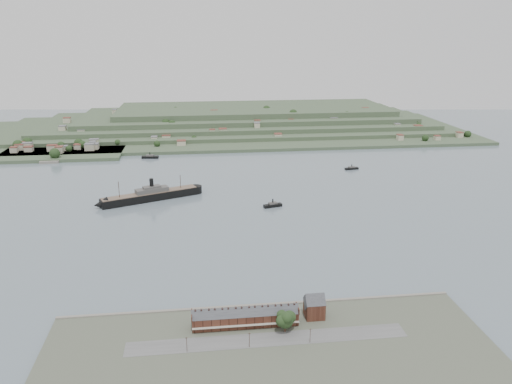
{
  "coord_description": "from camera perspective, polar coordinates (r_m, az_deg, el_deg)",
  "views": [
    {
      "loc": [
        -32.09,
        -393.15,
        147.6
      ],
      "look_at": [
        19.9,
        30.0,
        10.84
      ],
      "focal_mm": 35.0,
      "sensor_mm": 36.0,
      "label": 1
    }
  ],
  "objects": [
    {
      "name": "near_shore",
      "position": [
        255.18,
        1.57,
        -17.28
      ],
      "size": [
        220.0,
        80.0,
        2.6
      ],
      "color": "#4C5142",
      "rests_on": "ground"
    },
    {
      "name": "steamship",
      "position": [
        467.8,
        -12.28,
        -0.45
      ],
      "size": [
        96.91,
        48.23,
        24.48
      ],
      "color": "black",
      "rests_on": "ground"
    },
    {
      "name": "ferry_west",
      "position": [
        627.41,
        -12.01,
        3.96
      ],
      "size": [
        20.71,
        7.8,
        7.58
      ],
      "color": "black",
      "rests_on": "ground"
    },
    {
      "name": "fig_tree",
      "position": [
        260.49,
        3.42,
        -14.32
      ],
      "size": [
        10.71,
        9.27,
        11.95
      ],
      "color": "#3A261B",
      "rests_on": "ground"
    },
    {
      "name": "terrace_row",
      "position": [
        266.43,
        -1.23,
        -14.11
      ],
      "size": [
        55.6,
        9.8,
        11.07
      ],
      "color": "#402016",
      "rests_on": "ground"
    },
    {
      "name": "ground",
      "position": [
        421.17,
        -2.19,
        -2.74
      ],
      "size": [
        1400.0,
        1400.0,
        0.0
      ],
      "primitive_type": "plane",
      "color": "slate",
      "rests_on": "ground"
    },
    {
      "name": "ferry_east",
      "position": [
        573.37,
        10.87,
        2.69
      ],
      "size": [
        16.14,
        6.85,
        5.87
      ],
      "color": "black",
      "rests_on": "ground"
    },
    {
      "name": "gabled_building",
      "position": [
        274.77,
        6.69,
        -12.84
      ],
      "size": [
        10.4,
        10.18,
        14.09
      ],
      "color": "#402016",
      "rests_on": "ground"
    },
    {
      "name": "tugboat",
      "position": [
        441.7,
        1.93,
        -1.5
      ],
      "size": [
        17.29,
        8.6,
        7.52
      ],
      "color": "black",
      "rests_on": "ground"
    },
    {
      "name": "far_peninsula",
      "position": [
        800.13,
        -2.63,
        8.0
      ],
      "size": [
        760.0,
        309.0,
        30.0
      ],
      "color": "#36462F",
      "rests_on": "ground"
    }
  ]
}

